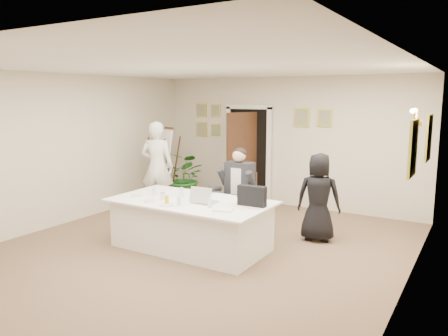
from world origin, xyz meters
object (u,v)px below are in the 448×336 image
laptop (205,193)px  laptop_bag (252,196)px  seated_man (238,191)px  standing_man (157,167)px  potted_palm (185,178)px  conference_table (191,224)px  flip_chart (166,170)px  standing_woman (319,197)px  paper_stack (223,210)px  oj_glass (167,200)px  steel_jug (163,196)px

laptop → laptop_bag: laptop_bag is taller
seated_man → standing_man: bearing=-177.4°
standing_man → potted_palm: (0.05, 0.90, -0.36)m
conference_table → standing_man: size_ratio=1.33×
flip_chart → standing_woman: (3.70, -0.64, -0.05)m
seated_man → paper_stack: size_ratio=5.71×
conference_table → oj_glass: oj_glass is taller
flip_chart → steel_jug: flip_chart is taller
laptop → paper_stack: 0.58m
paper_stack → oj_glass: (-0.92, -0.11, 0.05)m
laptop_bag → steel_jug: laptop_bag is taller
potted_palm → seated_man: bearing=-32.4°
conference_table → standing_woman: standing_woman is taller
laptop → potted_palm: bearing=129.5°
standing_woman → steel_jug: (-1.99, -1.59, 0.09)m
standing_man → steel_jug: 2.25m
steel_jug → laptop_bag: bearing=14.4°
potted_palm → oj_glass: potted_palm is taller
conference_table → laptop_bag: (0.98, 0.18, 0.53)m
potted_palm → laptop: size_ratio=3.09×
oj_glass → steel_jug: size_ratio=1.18×
potted_palm → laptop_bag: bearing=-38.0°
steel_jug → laptop: bearing=15.0°
conference_table → flip_chart: flip_chart is taller
seated_man → laptop: seated_man is taller
conference_table → steel_jug: 0.62m
flip_chart → steel_jug: (1.71, -2.23, 0.04)m
paper_stack → steel_jug: (-1.17, 0.10, 0.04)m
seated_man → potted_palm: (-2.12, 1.34, -0.19)m
laptop_bag → seated_man: bearing=126.5°
standing_man → laptop: bearing=125.6°
steel_jug → seated_man: bearing=61.6°
conference_table → oj_glass: 0.61m
potted_palm → oj_glass: bearing=-58.6°
flip_chart → laptop: 3.15m
seated_man → laptop: size_ratio=4.09×
steel_jug → flip_chart: bearing=127.5°
flip_chart → laptop: bearing=-40.6°
standing_man → paper_stack: size_ratio=7.03×
paper_stack → steel_jug: steel_jug is taller
conference_table → standing_woman: (1.58, 1.41, 0.34)m
oj_glass → standing_man: bearing=132.8°
standing_man → oj_glass: size_ratio=14.48×
laptop_bag → standing_woman: bearing=60.8°
laptop → laptop_bag: 0.73m
paper_stack → conference_table: bearing=159.8°
steel_jug → standing_woman: bearing=38.6°
paper_stack → steel_jug: bearing=175.0°
potted_palm → paper_stack: 3.75m
flip_chart → laptop_bag: size_ratio=3.93×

